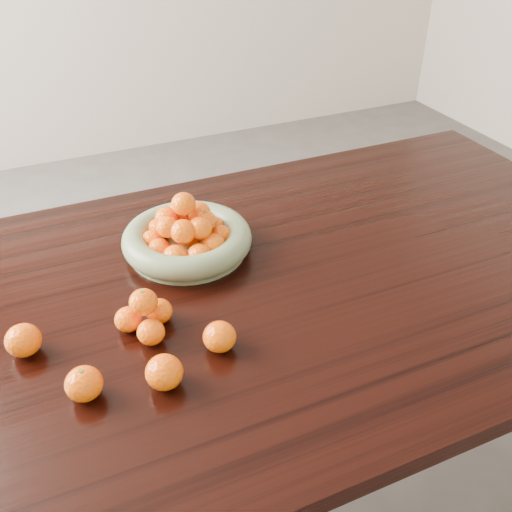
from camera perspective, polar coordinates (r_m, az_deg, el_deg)
name	(u,v)px	position (r m, az deg, el deg)	size (l,w,h in m)	color
ground	(237,496)	(1.76, -1.87, -22.90)	(5.00, 5.00, 0.00)	#585553
dining_table	(232,320)	(1.25, -2.43, -6.43)	(2.00, 1.00, 0.75)	black
fruit_bowl	(187,237)	(1.30, -6.88, 1.90)	(0.29, 0.29, 0.15)	#6E7C5B
orange_pyramid	(145,316)	(1.09, -11.00, -5.89)	(0.11, 0.10, 0.09)	#FF6A07
loose_orange_0	(84,384)	(1.00, -16.82, -12.13)	(0.06, 0.06, 0.06)	#FF6A07
loose_orange_1	(164,372)	(0.99, -9.15, -11.40)	(0.06, 0.06, 0.06)	#FF6A07
loose_orange_2	(220,337)	(1.04, -3.67, -8.06)	(0.06, 0.06, 0.06)	#FF6A07
loose_orange_3	(23,340)	(1.11, -22.25, -7.80)	(0.06, 0.06, 0.06)	#FF6A07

